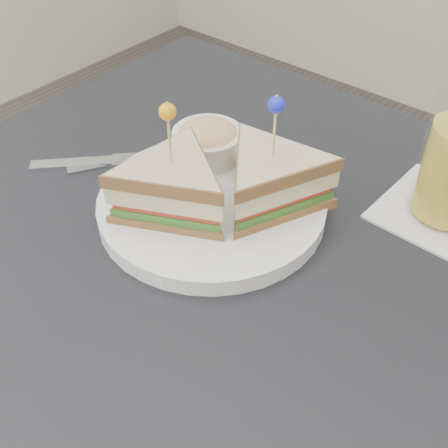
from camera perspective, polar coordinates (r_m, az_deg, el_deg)
table at (r=0.63m, az=-1.29°, el=-8.68°), size 0.80×0.80×0.75m
plate_meal at (r=0.61m, az=-0.60°, el=4.13°), size 0.29×0.27×0.15m
cutlery_fork at (r=0.73m, az=-6.64°, el=7.22°), size 0.13×0.19×0.01m
cutlery_knife at (r=0.72m, az=-10.40°, el=6.37°), size 0.18×0.19×0.01m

